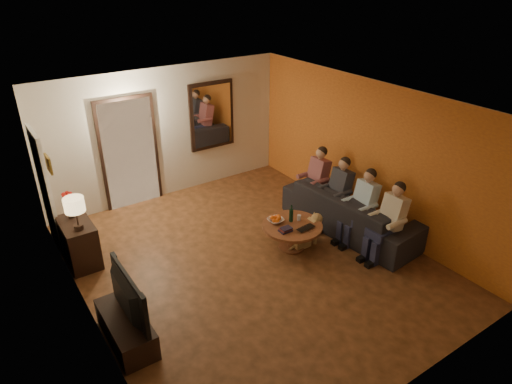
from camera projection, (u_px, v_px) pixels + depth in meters
floor at (251, 261)px, 7.37m from camera, size 5.00×6.00×0.01m
ceiling at (250, 104)px, 6.19m from camera, size 5.00×6.00×0.01m
back_wall at (167, 133)px, 9.00m from camera, size 5.00×0.02×2.60m
front_wall at (416, 301)px, 4.57m from camera, size 5.00×0.02×2.60m
left_wall at (79, 241)px, 5.53m from camera, size 0.02×6.00×2.60m
right_wall at (369, 154)px, 8.03m from camera, size 0.02×6.00×2.60m
orange_accent at (368, 154)px, 8.03m from camera, size 0.01×6.00×2.60m
kitchen_doorway at (130, 154)px, 8.70m from camera, size 1.00×0.06×2.10m
door_trim at (130, 154)px, 8.69m from camera, size 1.12×0.04×2.22m
fridge_glimpse at (143, 158)px, 8.89m from camera, size 0.45×0.03×1.70m
mirror_frame at (212, 115)px, 9.38m from camera, size 1.00×0.05×1.40m
mirror_glass at (212, 116)px, 9.36m from camera, size 0.86×0.02×1.26m
white_door at (46, 191)px, 7.38m from camera, size 0.06×0.85×2.04m
framed_art at (48, 164)px, 6.26m from camera, size 0.03×0.28×0.24m
art_canvas at (50, 164)px, 6.27m from camera, size 0.01×0.22×0.18m
dresser at (79, 243)px, 7.21m from camera, size 0.45×0.82×0.73m
table_lamp at (76, 214)px, 6.76m from camera, size 0.30×0.30×0.54m
flower_vase at (69, 205)px, 7.11m from camera, size 0.14×0.14×0.44m
tv_stand at (126, 329)px, 5.77m from camera, size 0.45×1.11×0.37m
tv at (121, 298)px, 5.55m from camera, size 1.09×0.14×0.63m
sofa at (352, 211)px, 8.09m from camera, size 2.67×1.23×0.76m
person_a at (389, 223)px, 7.27m from camera, size 0.60×0.40×1.20m
person_b at (362, 208)px, 7.72m from camera, size 0.60×0.40×1.20m
person_c at (337, 195)px, 8.16m from camera, size 0.60×0.40×1.20m
person_d at (315, 183)px, 8.60m from camera, size 0.60×0.40×1.20m
dog at (306, 231)px, 7.68m from camera, size 0.56×0.24×0.56m
coffee_table at (292, 236)px, 7.63m from camera, size 1.23×1.23×0.45m
bowl at (276, 220)px, 7.59m from camera, size 0.26×0.26×0.06m
oranges at (276, 217)px, 7.56m from camera, size 0.20×0.20×0.08m
wine_bottle at (291, 213)px, 7.56m from camera, size 0.07×0.07×0.31m
wine_glass at (299, 218)px, 7.64m from camera, size 0.06×0.06×0.10m
book_stack at (285, 229)px, 7.33m from camera, size 0.20×0.15×0.07m
laptop at (308, 229)px, 7.37m from camera, size 0.35×0.24×0.03m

